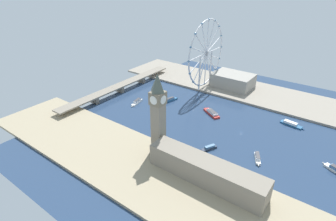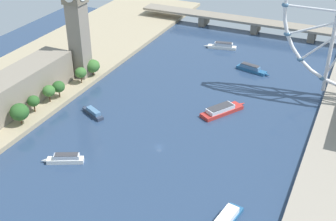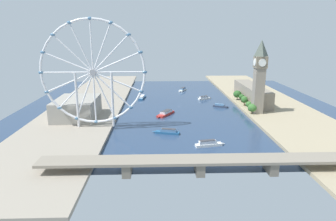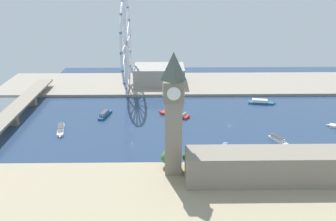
% 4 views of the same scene
% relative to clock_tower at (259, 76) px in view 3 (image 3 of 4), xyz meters
% --- Properties ---
extents(ground_plane, '(411.67, 411.67, 0.00)m').
position_rel_clock_tower_xyz_m(ground_plane, '(88.22, -55.51, -47.12)').
color(ground_plane, navy).
extents(riverbank_left, '(90.00, 520.00, 3.00)m').
position_rel_clock_tower_xyz_m(riverbank_left, '(-32.62, -55.51, -45.62)').
color(riverbank_left, tan).
rests_on(riverbank_left, ground_plane).
extents(riverbank_right, '(90.00, 520.00, 3.00)m').
position_rel_clock_tower_xyz_m(riverbank_right, '(209.05, -55.51, -45.62)').
color(riverbank_right, gray).
rests_on(riverbank_right, ground_plane).
extents(clock_tower, '(14.02, 14.02, 84.72)m').
position_rel_clock_tower_xyz_m(clock_tower, '(0.00, 0.00, 0.00)').
color(clock_tower, gray).
rests_on(clock_tower, riverbank_left).
extents(parliament_block, '(22.00, 110.92, 21.62)m').
position_rel_clock_tower_xyz_m(parliament_block, '(-12.68, -63.46, -33.31)').
color(parliament_block, gray).
rests_on(parliament_block, riverbank_left).
extents(tree_row_embankment, '(12.90, 86.21, 13.26)m').
position_rel_clock_tower_xyz_m(tree_row_embankment, '(5.33, -37.26, -36.35)').
color(tree_row_embankment, '#513823').
rests_on(tree_row_embankment, riverbank_left).
extents(ferris_wheel, '(105.07, 3.20, 106.97)m').
position_rel_clock_tower_xyz_m(ferris_wheel, '(179.83, 47.80, 10.50)').
color(ferris_wheel, silver).
rests_on(ferris_wheel, riverbank_right).
extents(riverside_hall, '(44.11, 61.56, 21.17)m').
position_rel_clock_tower_xyz_m(riverside_hall, '(208.16, 11.51, -33.54)').
color(riverside_hall, gray).
rests_on(riverside_hall, riverbank_right).
extents(river_bridge, '(223.67, 17.32, 10.89)m').
position_rel_clock_tower_xyz_m(river_bridge, '(88.22, 149.34, -38.56)').
color(river_bridge, gray).
rests_on(river_bridge, ground_plane).
extents(tour_boat_0, '(27.72, 11.13, 5.26)m').
position_rel_clock_tower_xyz_m(tour_boat_0, '(108.26, 64.05, -44.96)').
color(tour_boat_0, '#235684').
rests_on(tour_boat_0, ground_plane).
extents(tour_boat_1, '(21.92, 13.11, 5.25)m').
position_rel_clock_tower_xyz_m(tour_boat_1, '(48.88, -89.57, -44.92)').
color(tour_boat_1, white).
rests_on(tour_boat_1, ground_plane).
extents(tour_boat_2, '(10.79, 30.91, 4.77)m').
position_rel_clock_tower_xyz_m(tour_boat_2, '(140.98, -98.58, -45.16)').
color(tour_boat_2, '#235684').
rests_on(tour_boat_2, ground_plane).
extents(tour_boat_3, '(14.61, 25.39, 5.29)m').
position_rel_clock_tower_xyz_m(tour_boat_3, '(75.85, -156.83, -44.92)').
color(tour_boat_3, white).
rests_on(tour_boat_3, ground_plane).
extents(tour_boat_4, '(27.88, 10.04, 5.60)m').
position_rel_clock_tower_xyz_m(tour_boat_4, '(73.18, 98.24, -44.83)').
color(tour_boat_4, white).
rests_on(tour_boat_4, ground_plane).
extents(tour_boat_5, '(22.35, 32.25, 5.28)m').
position_rel_clock_tower_xyz_m(tour_boat_5, '(108.09, -4.74, -44.94)').
color(tour_boat_5, '#B22D28').
rests_on(tour_boat_5, ground_plane).
extents(tour_boat_6, '(20.98, 12.52, 4.47)m').
position_rel_clock_tower_xyz_m(tour_boat_6, '(34.97, -41.04, -45.27)').
color(tour_boat_6, '#2D384C').
rests_on(tour_boat_6, ground_plane).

